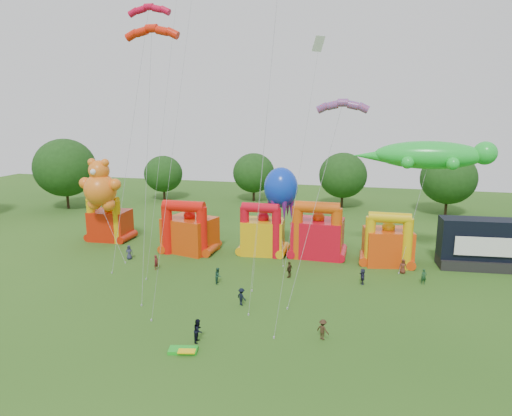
% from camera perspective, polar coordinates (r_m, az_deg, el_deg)
% --- Properties ---
extents(ground, '(160.00, 160.00, 0.00)m').
position_cam_1_polar(ground, '(31.30, -13.02, -20.22)').
color(ground, '#265116').
rests_on(ground, ground).
extents(tree_ring, '(125.00, 127.12, 12.07)m').
position_cam_1_polar(tree_ring, '(29.55, -15.13, -8.78)').
color(tree_ring, '#352314').
rests_on(tree_ring, ground).
extents(bouncy_castle_0, '(4.98, 4.10, 6.04)m').
position_cam_1_polar(bouncy_castle_0, '(62.46, -17.87, -1.76)').
color(bouncy_castle_0, red).
rests_on(bouncy_castle_0, ground).
extents(bouncy_castle_1, '(6.56, 5.77, 6.46)m').
position_cam_1_polar(bouncy_castle_1, '(55.12, -8.38, -2.95)').
color(bouncy_castle_1, '#CF3D0B').
rests_on(bouncy_castle_1, ground).
extents(bouncy_castle_2, '(5.17, 4.30, 6.33)m').
position_cam_1_polar(bouncy_castle_2, '(53.72, 0.83, -3.25)').
color(bouncy_castle_2, '#E2A30B').
rests_on(bouncy_castle_2, ground).
extents(bouncy_castle_3, '(5.78, 4.70, 6.72)m').
position_cam_1_polar(bouncy_castle_3, '(53.21, 7.72, -3.37)').
color(bouncy_castle_3, red).
rests_on(bouncy_castle_3, ground).
extents(bouncy_castle_4, '(5.61, 4.84, 6.08)m').
position_cam_1_polar(bouncy_castle_4, '(52.14, 16.14, -4.32)').
color(bouncy_castle_4, '#E1400C').
rests_on(bouncy_castle_4, ground).
extents(stage_trailer, '(8.80, 3.91, 5.43)m').
position_cam_1_polar(stage_trailer, '(54.45, 26.32, -4.09)').
color(stage_trailer, black).
rests_on(stage_trailer, ground).
extents(teddy_bear_kite, '(8.75, 7.20, 11.09)m').
position_cam_1_polar(teddy_bear_kite, '(56.81, -17.98, -1.06)').
color(teddy_bear_kite, orange).
rests_on(teddy_bear_kite, ground).
extents(gecko_kite, '(14.84, 7.76, 13.57)m').
position_cam_1_polar(gecko_kite, '(51.94, 19.92, 2.49)').
color(gecko_kite, green).
rests_on(gecko_kite, ground).
extents(octopus_kite, '(4.01, 8.17, 10.19)m').
position_cam_1_polar(octopus_kite, '(53.44, 3.17, 0.06)').
color(octopus_kite, '#0D35C8').
rests_on(octopus_kite, ground).
extents(parafoil_kites, '(25.21, 13.77, 28.27)m').
position_cam_1_polar(parafoil_kites, '(44.05, -6.33, 5.48)').
color(parafoil_kites, red).
rests_on(parafoil_kites, ground).
extents(diamond_kites, '(17.53, 15.27, 41.39)m').
position_cam_1_polar(diamond_kites, '(39.92, -2.77, 11.52)').
color(diamond_kites, red).
rests_on(diamond_kites, ground).
extents(folded_kite_bundle, '(2.17, 1.43, 0.31)m').
position_cam_1_polar(folded_kite_bundle, '(33.81, -9.05, -17.16)').
color(folded_kite_bundle, green).
rests_on(folded_kite_bundle, ground).
extents(spectator_0, '(0.95, 0.81, 1.66)m').
position_cam_1_polar(spectator_0, '(54.04, -15.58, -5.36)').
color(spectator_0, '#2A2C46').
rests_on(spectator_0, ground).
extents(spectator_1, '(0.53, 0.67, 1.61)m').
position_cam_1_polar(spectator_1, '(49.92, -12.37, -6.66)').
color(spectator_1, '#58191A').
rests_on(spectator_1, ground).
extents(spectator_2, '(0.69, 0.84, 1.59)m').
position_cam_1_polar(spectator_2, '(45.20, -4.76, -8.42)').
color(spectator_2, '#193F2E').
rests_on(spectator_2, ground).
extents(spectator_3, '(1.15, 1.03, 1.55)m').
position_cam_1_polar(spectator_3, '(40.32, -1.82, -11.02)').
color(spectator_3, black).
rests_on(spectator_3, ground).
extents(spectator_4, '(0.75, 1.07, 1.68)m').
position_cam_1_polar(spectator_4, '(46.66, 4.20, -7.69)').
color(spectator_4, '#372616').
rests_on(spectator_4, ground).
extents(spectator_5, '(0.66, 1.51, 1.57)m').
position_cam_1_polar(spectator_5, '(46.06, 13.17, -8.33)').
color(spectator_5, '#25263E').
rests_on(spectator_5, ground).
extents(spectator_6, '(0.80, 0.57, 1.55)m').
position_cam_1_polar(spectator_6, '(50.05, 17.91, -6.96)').
color(spectator_6, '#5D291A').
rests_on(spectator_6, ground).
extents(spectator_7, '(0.63, 0.50, 1.53)m').
position_cam_1_polar(spectator_7, '(47.74, 20.24, -8.06)').
color(spectator_7, '#194021').
rests_on(spectator_7, ground).
extents(spectator_8, '(0.70, 0.88, 1.76)m').
position_cam_1_polar(spectator_8, '(34.67, -7.23, -14.95)').
color(spectator_8, black).
rests_on(spectator_8, ground).
extents(spectator_9, '(1.17, 1.01, 1.58)m').
position_cam_1_polar(spectator_9, '(35.09, 8.35, -14.80)').
color(spectator_9, '#372416').
rests_on(spectator_9, ground).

